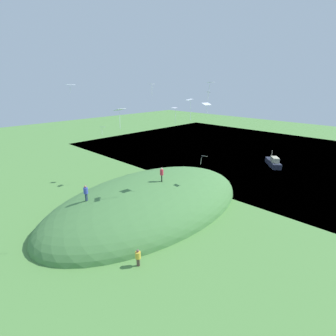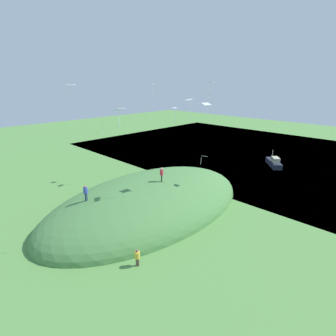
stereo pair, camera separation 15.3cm
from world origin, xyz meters
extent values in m
plane|color=#538942|center=(0.00, 0.00, 0.00)|extent=(160.00, 160.00, 0.00)
cube|color=#385C87|center=(-27.97, 0.00, -0.20)|extent=(51.43, 80.00, 0.40)
ellipsoid|color=#497E41|center=(6.94, 1.06, 0.00)|extent=(28.94, 16.13, 7.47)
cube|color=#222637|center=(-20.58, 4.76, 0.48)|extent=(5.26, 4.70, 0.96)
cube|color=#ACAA8F|center=(-19.94, 5.28, 1.41)|extent=(2.27, 2.13, 0.90)
cylinder|color=gray|center=(-21.65, 3.89, 1.78)|extent=(0.14, 0.14, 1.65)
cube|color=black|center=(6.44, 2.64, 4.08)|extent=(0.25, 0.24, 0.83)
cylinder|color=#CA2C40|center=(6.44, 2.64, 4.83)|extent=(0.58, 0.58, 0.66)
sphere|color=beige|center=(6.44, 2.64, 5.28)|extent=(0.25, 0.25, 0.25)
cube|color=brown|center=(15.27, 8.75, 0.38)|extent=(0.27, 0.30, 0.77)
cylinder|color=gold|center=(15.27, 8.75, 1.07)|extent=(0.67, 0.67, 0.61)
sphere|color=brown|center=(15.27, 8.75, 1.49)|extent=(0.23, 0.23, 0.23)
cube|color=#203148|center=(14.85, -0.07, 3.49)|extent=(0.28, 0.22, 0.82)
cylinder|color=#3A49B2|center=(14.85, -0.07, 4.23)|extent=(0.59, 0.59, 0.65)
sphere|color=#A6685B|center=(14.85, -0.07, 4.67)|extent=(0.25, 0.25, 0.25)
cube|color=silver|center=(2.91, 6.15, 6.80)|extent=(0.59, 0.74, 0.16)
cylinder|color=silver|center=(3.16, 5.88, 6.20)|extent=(0.09, 0.08, 0.89)
cube|color=white|center=(1.59, 0.08, 11.80)|extent=(0.53, 0.73, 0.08)
cylinder|color=white|center=(1.58, 0.26, 10.68)|extent=(0.11, 0.17, 1.88)
cube|color=white|center=(-4.91, 0.55, 13.61)|extent=(0.84, 0.88, 0.12)
cylinder|color=white|center=(-5.11, 0.42, 12.97)|extent=(0.12, 0.09, 0.92)
cube|color=white|center=(3.76, 6.76, 12.77)|extent=(1.03, 0.79, 0.25)
cylinder|color=white|center=(3.96, 6.95, 12.14)|extent=(0.13, 0.11, 0.81)
cube|color=white|center=(9.09, -12.62, 14.60)|extent=(1.36, 1.42, 0.06)
cylinder|color=white|center=(9.18, -12.64, 13.89)|extent=(0.10, 0.16, 0.84)
cube|color=white|center=(0.16, -5.78, 14.68)|extent=(0.95, 0.76, 0.04)
cylinder|color=white|center=(-0.02, -5.90, 13.74)|extent=(0.17, 0.15, 1.45)
cube|color=white|center=(-3.42, 2.00, 14.92)|extent=(1.42, 1.20, 0.08)
cylinder|color=white|center=(-3.16, 1.94, 13.63)|extent=(0.17, 0.06, 1.97)
cube|color=white|center=(5.27, -11.33, 8.46)|extent=(0.90, 0.91, 0.14)
cylinder|color=white|center=(5.50, -11.24, 7.81)|extent=(0.06, 0.11, 0.92)
cube|color=white|center=(13.73, 5.10, 12.80)|extent=(1.01, 0.76, 0.19)
cylinder|color=white|center=(13.67, 4.99, 11.87)|extent=(0.17, 0.20, 1.39)
cube|color=white|center=(6.09, 6.35, 13.31)|extent=(1.00, 1.10, 0.16)
cylinder|color=white|center=(6.11, 6.53, 12.19)|extent=(0.05, 0.05, 1.77)
camera|label=1|loc=(27.12, 23.89, 15.06)|focal=28.43mm
camera|label=2|loc=(27.01, 24.00, 15.06)|focal=28.43mm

